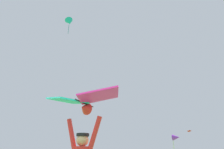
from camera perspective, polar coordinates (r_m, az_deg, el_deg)
held_stunt_kite at (r=3.86m, az=-8.81°, el=-7.97°), size 1.70×0.99×0.39m
distant_kite_teal_high_left at (r=22.87m, az=-12.83°, el=15.28°), size 1.16×1.01×2.12m
distant_kite_red_low_right at (r=30.62m, az=22.37°, el=-15.53°), size 0.67×0.67×0.21m
marker_flag at (r=8.42m, az=18.84°, el=-18.67°), size 0.30×0.24×2.07m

